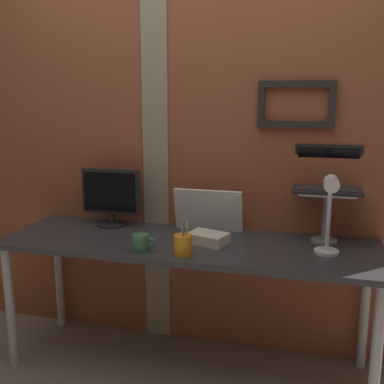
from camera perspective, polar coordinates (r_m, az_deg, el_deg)
ground_plane at (r=2.76m, az=-2.12°, el=-21.00°), size 6.00×6.00×0.00m
brick_wall_back at (r=2.71m, az=0.14°, el=6.16°), size 3.02×0.16×2.45m
desk at (r=2.47m, az=-0.61°, el=-7.84°), size 2.01×0.62×0.74m
monitor at (r=2.75m, az=-10.11°, el=-0.35°), size 0.36×0.18×0.34m
laptop_stand at (r=2.50m, az=16.42°, el=-1.99°), size 0.28×0.22×0.27m
laptop at (r=2.54m, az=16.60°, el=1.84°), size 0.35×0.28×0.23m
whiteboard_panel at (r=2.60m, az=2.03°, el=-2.31°), size 0.39×0.07×0.25m
desk_lamp at (r=2.24m, az=16.86°, el=-1.74°), size 0.12×0.20×0.40m
pen_cup at (r=2.22m, az=-1.13°, el=-6.63°), size 0.09×0.09×0.17m
coffee_mug at (r=2.30m, az=-6.41°, el=-6.35°), size 0.12×0.08×0.08m
paper_clutter_stack at (r=2.41m, az=2.01°, el=-5.80°), size 0.23×0.19×0.06m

